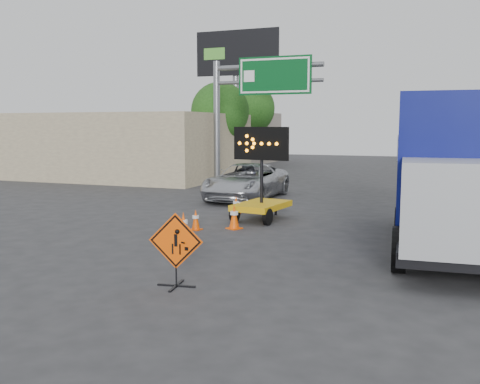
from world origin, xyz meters
The scene contains 16 objects.
ground centered at (0.00, 0.00, 0.00)m, with size 100.00×100.00×0.00m, color #2D2D30.
storefront_left_near centered at (-14.00, 20.00, 2.00)m, with size 14.00×10.00×4.00m, color #BEAF89.
storefront_left_far centered at (-15.00, 34.00, 2.20)m, with size 12.00×10.00×4.40m, color gray.
highway_gantry centered at (-4.43, 17.96, 5.07)m, with size 6.18×0.38×6.90m.
billboard centered at (-8.35, 25.87, 7.35)m, with size 6.10×0.54×9.85m.
tree_left_near centered at (-8.00, 22.00, 4.16)m, with size 3.71×3.71×6.03m.
tree_left_far centered at (-9.00, 30.00, 4.60)m, with size 4.10×4.10×6.66m.
construction_sign centered at (0.50, -0.23, 0.81)m, with size 1.14×0.81×1.52m.
arrow_board centered at (-0.37, 7.73, 0.71)m, with size 2.03×2.42×3.22m.
pickup_truck centered at (-2.75, 12.66, 0.79)m, with size 2.62×5.67×1.58m, color #B8BAC0.
box_truck centered at (5.65, 5.47, 1.82)m, with size 3.14×8.62×4.02m.
cone_a centered at (-1.48, 3.98, 0.39)m, with size 0.52×0.52×0.79m.
cone_b centered at (-1.74, 5.33, 0.32)m, with size 0.38×0.38×0.65m.
cone_c centered at (-0.67, 5.92, 0.40)m, with size 0.54×0.54×0.80m.
cone_d centered at (-1.68, 8.64, 0.34)m, with size 0.41×0.41×0.67m.
cone_e centered at (-2.32, 10.34, 0.36)m, with size 0.43×0.43×0.73m.
Camera 1 is at (5.49, -9.63, 3.26)m, focal length 40.00 mm.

